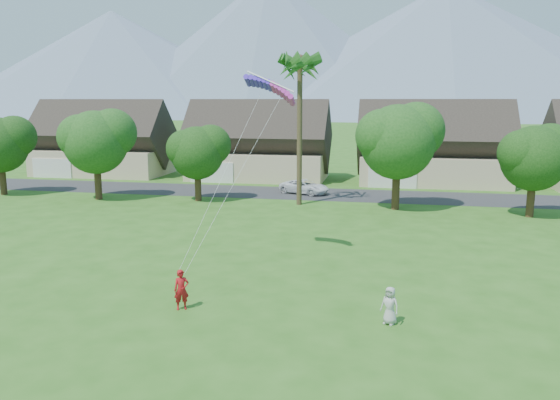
% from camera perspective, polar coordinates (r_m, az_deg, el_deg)
% --- Properties ---
extents(ground, '(500.00, 500.00, 0.00)m').
position_cam_1_polar(ground, '(19.40, -5.98, -16.51)').
color(ground, '#2D6019').
rests_on(ground, ground).
extents(street, '(90.00, 7.00, 0.01)m').
position_cam_1_polar(street, '(51.51, 5.18, 0.59)').
color(street, '#2D2D30').
rests_on(street, ground).
extents(kite_flyer, '(0.75, 0.66, 1.73)m').
position_cam_1_polar(kite_flyer, '(23.72, -10.26, -9.21)').
color(kite_flyer, '#AE1318').
rests_on(kite_flyer, ground).
extents(watcher, '(0.89, 0.77, 1.53)m').
position_cam_1_polar(watcher, '(22.36, 11.40, -10.76)').
color(watcher, '#B2B2AE').
rests_on(watcher, ground).
extents(parked_car, '(5.24, 3.87, 1.32)m').
position_cam_1_polar(parked_car, '(51.70, 2.57, 1.40)').
color(parked_car, white).
rests_on(parked_car, ground).
extents(mountain_ridge, '(540.00, 240.00, 70.00)m').
position_cam_1_polar(mountain_ridge, '(277.29, 12.61, 14.39)').
color(mountain_ridge, slate).
rests_on(mountain_ridge, ground).
extents(houses_row, '(72.75, 8.19, 8.86)m').
position_cam_1_polar(houses_row, '(59.91, 6.62, 5.26)').
color(houses_row, beige).
rests_on(houses_row, ground).
extents(tree_row, '(62.27, 6.67, 8.45)m').
position_cam_1_polar(tree_row, '(45.03, 3.01, 5.47)').
color(tree_row, '#47301C').
rests_on(tree_row, ground).
extents(fan_palm, '(3.00, 3.00, 13.80)m').
position_cam_1_polar(fan_palm, '(45.67, 2.10, 14.23)').
color(fan_palm, '#4C3D26').
rests_on(fan_palm, ground).
extents(parafoil_kite, '(3.00, 1.17, 0.50)m').
position_cam_1_polar(parafoil_kite, '(29.51, -0.89, 11.80)').
color(parafoil_kite, '#3B1AC9').
rests_on(parafoil_kite, ground).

